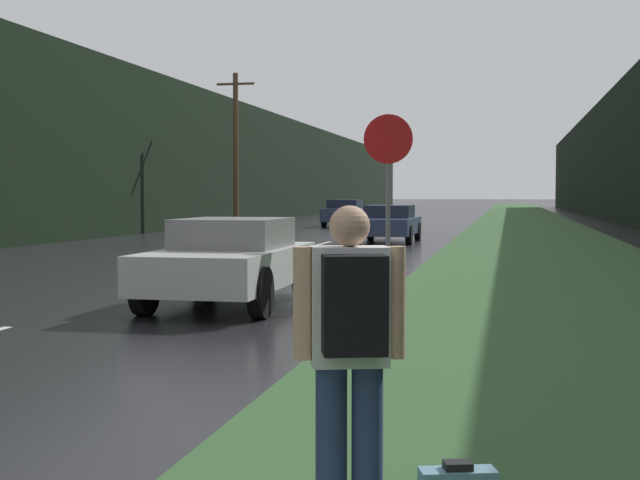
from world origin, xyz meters
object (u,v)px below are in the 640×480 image
stop_sign (388,186)px  hitchhiker_with_backpack (350,345)px  car_passing_near (230,260)px  car_passing_far (389,223)px  car_oncoming (345,213)px

stop_sign → hitchhiker_with_backpack: bearing=-83.5°
car_passing_near → car_passing_far: (0.00, 18.36, -0.01)m
car_passing_near → car_passing_far: car_passing_near is taller
hitchhiker_with_backpack → car_passing_near: bearing=94.4°
car_passing_far → car_oncoming: (-4.24, 14.63, 0.04)m
car_oncoming → stop_sign: bearing=-78.5°
hitchhiker_with_backpack → car_passing_far: (-3.37, 26.92, -0.27)m
stop_sign → car_oncoming: size_ratio=0.66×
car_passing_near → car_passing_far: size_ratio=0.86×
stop_sign → hitchhiker_with_backpack: (1.03, -9.08, -0.88)m
car_passing_near → car_oncoming: car_oncoming is taller
car_passing_near → car_oncoming: 33.27m
hitchhiker_with_backpack → car_oncoming: bearing=83.3°
hitchhiker_with_backpack → car_passing_near: hitchhiker_with_backpack is taller
car_passing_near → car_oncoming: (-4.24, 32.99, 0.03)m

